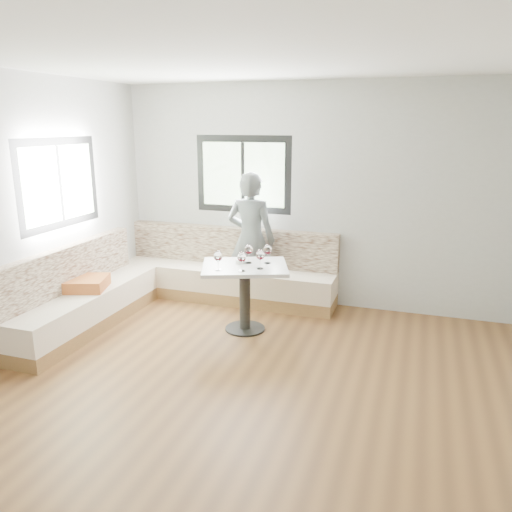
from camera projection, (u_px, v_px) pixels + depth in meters
The scene contains 10 objects.
room at pixel (237, 234), 4.09m from camera, with size 5.01×5.01×2.81m.
banquette at pixel (168, 285), 6.25m from camera, with size 2.92×2.80×0.95m.
table at pixel (245, 282), 5.59m from camera, with size 1.13×1.01×0.77m.
person at pixel (251, 240), 6.34m from camera, with size 0.63×0.41×1.73m, color #505655.
olive_ramekin at pixel (240, 261), 5.62m from camera, with size 0.11×0.11×0.04m.
wine_glass_a at pixel (218, 257), 5.32m from camera, with size 0.10×0.10×0.22m.
wine_glass_b at pixel (242, 258), 5.28m from camera, with size 0.10×0.10×0.22m.
wine_glass_c at pixel (260, 255), 5.37m from camera, with size 0.10×0.10×0.22m.
wine_glass_d at pixel (249, 250), 5.60m from camera, with size 0.10×0.10×0.22m.
wine_glass_e at pixel (267, 250), 5.59m from camera, with size 0.10×0.10×0.22m.
Camera 1 is at (1.34, -3.66, 2.29)m, focal length 35.00 mm.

